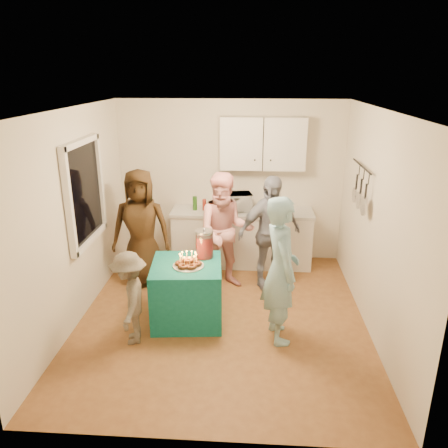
# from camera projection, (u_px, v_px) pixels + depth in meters

# --- Properties ---
(floor) EXTENTS (4.00, 4.00, 0.00)m
(floor) POSITION_uv_depth(u_px,v_px,m) (222.00, 317.00, 5.62)
(floor) COLOR brown
(floor) RESTS_ON ground
(ceiling) EXTENTS (4.00, 4.00, 0.00)m
(ceiling) POSITION_uv_depth(u_px,v_px,m) (222.00, 109.00, 4.76)
(ceiling) COLOR white
(ceiling) RESTS_ON floor
(back_wall) EXTENTS (3.60, 3.60, 0.00)m
(back_wall) POSITION_uv_depth(u_px,v_px,m) (231.00, 182.00, 7.07)
(back_wall) COLOR silver
(back_wall) RESTS_ON floor
(left_wall) EXTENTS (4.00, 4.00, 0.00)m
(left_wall) POSITION_uv_depth(u_px,v_px,m) (75.00, 219.00, 5.30)
(left_wall) COLOR silver
(left_wall) RESTS_ON floor
(right_wall) EXTENTS (4.00, 4.00, 0.00)m
(right_wall) POSITION_uv_depth(u_px,v_px,m) (376.00, 225.00, 5.08)
(right_wall) COLOR silver
(right_wall) RESTS_ON floor
(window_night) EXTENTS (0.04, 1.00, 1.20)m
(window_night) POSITION_uv_depth(u_px,v_px,m) (84.00, 192.00, 5.50)
(window_night) COLOR black
(window_night) RESTS_ON left_wall
(counter) EXTENTS (2.20, 0.58, 0.86)m
(counter) POSITION_uv_depth(u_px,v_px,m) (242.00, 239.00, 7.07)
(counter) COLOR white
(counter) RESTS_ON floor
(countertop) EXTENTS (2.24, 0.62, 0.05)m
(countertop) POSITION_uv_depth(u_px,v_px,m) (242.00, 212.00, 6.92)
(countertop) COLOR beige
(countertop) RESTS_ON counter
(upper_cabinet) EXTENTS (1.30, 0.30, 0.80)m
(upper_cabinet) POSITION_uv_depth(u_px,v_px,m) (263.00, 143.00, 6.69)
(upper_cabinet) COLOR white
(upper_cabinet) RESTS_ON back_wall
(pot_rack) EXTENTS (0.12, 1.00, 0.60)m
(pot_rack) POSITION_uv_depth(u_px,v_px,m) (358.00, 185.00, 5.64)
(pot_rack) COLOR black
(pot_rack) RESTS_ON right_wall
(microwave) EXTENTS (0.56, 0.44, 0.28)m
(microwave) POSITION_uv_depth(u_px,v_px,m) (236.00, 202.00, 6.87)
(microwave) COLOR white
(microwave) RESTS_ON countertop
(party_table) EXTENTS (0.92, 0.92, 0.76)m
(party_table) POSITION_uv_depth(u_px,v_px,m) (187.00, 292.00, 5.47)
(party_table) COLOR #0F685F
(party_table) RESTS_ON floor
(donut_cake) EXTENTS (0.38, 0.38, 0.18)m
(donut_cake) POSITION_uv_depth(u_px,v_px,m) (188.00, 259.00, 5.26)
(donut_cake) COLOR #381C0C
(donut_cake) RESTS_ON party_table
(punch_jar) EXTENTS (0.22, 0.22, 0.34)m
(punch_jar) POSITION_uv_depth(u_px,v_px,m) (204.00, 245.00, 5.49)
(punch_jar) COLOR #AE0D13
(punch_jar) RESTS_ON party_table
(man_birthday) EXTENTS (0.54, 0.71, 1.74)m
(man_birthday) POSITION_uv_depth(u_px,v_px,m) (281.00, 270.00, 4.93)
(man_birthday) COLOR #8EBFCF
(man_birthday) RESTS_ON floor
(woman_back_left) EXTENTS (0.87, 0.59, 1.72)m
(woman_back_left) POSITION_uv_depth(u_px,v_px,m) (141.00, 228.00, 6.28)
(woman_back_left) COLOR #513517
(woman_back_left) RESTS_ON floor
(woman_back_center) EXTENTS (0.91, 0.75, 1.70)m
(woman_back_center) POSITION_uv_depth(u_px,v_px,m) (225.00, 232.00, 6.17)
(woman_back_center) COLOR pink
(woman_back_center) RESTS_ON floor
(woman_back_right) EXTENTS (1.05, 0.80, 1.66)m
(woman_back_right) POSITION_uv_depth(u_px,v_px,m) (270.00, 233.00, 6.18)
(woman_back_right) COLOR #0F1633
(woman_back_right) RESTS_ON floor
(child_near_left) EXTENTS (0.54, 0.78, 1.11)m
(child_near_left) POSITION_uv_depth(u_px,v_px,m) (130.00, 298.00, 4.95)
(child_near_left) COLOR #524B42
(child_near_left) RESTS_ON floor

